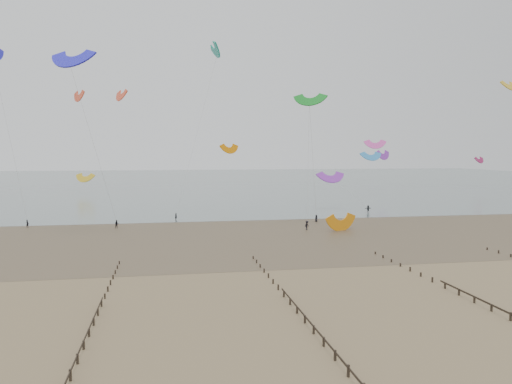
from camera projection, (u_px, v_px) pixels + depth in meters
ground at (237, 283)px, 56.65m from camera, size 500.00×500.00×0.00m
sea_and_shore at (188, 234)px, 89.68m from camera, size 500.00×665.00×0.03m
groynes at (322, 338)px, 38.62m from camera, size 72.16×50.16×1.00m
kitesurfer_lead at (27, 224)px, 97.59m from camera, size 0.67×0.59×1.54m
kitesurfers at (292, 217)px, 107.23m from camera, size 126.86×24.89×1.77m
grounded_kite at (341, 231)px, 93.88m from camera, size 7.76×7.08×3.46m
kites_airborne at (142, 128)px, 146.01m from camera, size 234.62×121.13×39.85m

